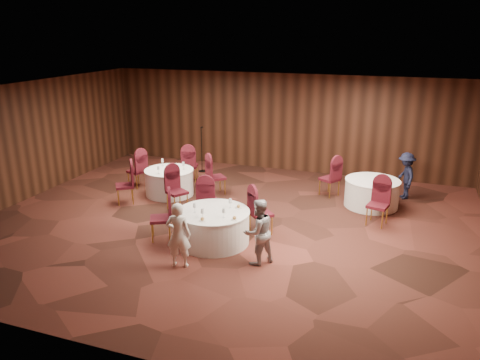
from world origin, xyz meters
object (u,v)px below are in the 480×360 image
(woman_b, at_px, (258,232))
(man_c, at_px, (406,176))
(table_left, at_px, (169,182))
(woman_a, at_px, (179,235))
(table_right, at_px, (372,193))
(mic_stand, at_px, (202,159))
(table_main, at_px, (213,227))

(woman_b, height_order, man_c, woman_b)
(table_left, relative_size, woman_a, 1.02)
(table_left, xyz_separation_m, table_right, (5.54, 0.98, 0.00))
(table_left, relative_size, table_right, 0.97)
(mic_stand, bearing_deg, table_right, -14.19)
(table_right, xyz_separation_m, man_c, (0.81, 0.94, 0.28))
(table_left, height_order, woman_a, woman_a)
(table_main, distance_m, woman_a, 1.30)
(table_right, relative_size, mic_stand, 0.95)
(mic_stand, relative_size, man_c, 1.15)
(table_main, xyz_separation_m, woman_a, (-0.22, -1.25, 0.30))
(mic_stand, bearing_deg, woman_b, -56.15)
(table_left, bearing_deg, table_right, 10.02)
(mic_stand, height_order, woman_b, mic_stand)
(woman_a, bearing_deg, table_right, -136.24)
(table_right, height_order, woman_b, woman_b)
(table_left, bearing_deg, man_c, 16.80)
(mic_stand, bearing_deg, man_c, -4.23)
(woman_b, distance_m, man_c, 5.71)
(table_main, bearing_deg, man_c, 48.24)
(woman_a, relative_size, woman_b, 0.99)
(table_main, relative_size, table_left, 1.17)
(woman_a, distance_m, man_c, 7.04)
(table_right, relative_size, man_c, 1.09)
(table_main, relative_size, man_c, 1.23)
(mic_stand, bearing_deg, table_left, -88.85)
(table_right, bearing_deg, woman_b, -115.06)
(mic_stand, height_order, woman_a, mic_stand)
(table_right, distance_m, woman_a, 5.81)
(table_main, bearing_deg, woman_b, -25.82)
(table_main, bearing_deg, table_right, 48.02)
(table_main, xyz_separation_m, table_left, (-2.41, 2.51, -0.00))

